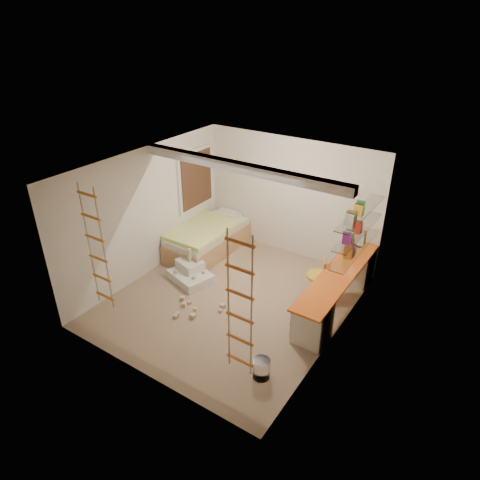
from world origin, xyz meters
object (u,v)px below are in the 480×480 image
Objects in this scene: desk at (337,289)px; swivel_chair at (319,284)px; play_platform at (191,273)px; bed at (208,239)px.

swivel_chair reaches higher than desk.
desk is 2.90× the size of play_platform.
swivel_chair is 2.55m from play_platform.
desk is 2.91m from play_platform.
swivel_chair is at bearing 18.71° from play_platform.
swivel_chair is (-0.39, 0.09, -0.09)m from desk.
bed is 2.82m from swivel_chair.
swivel_chair is at bearing 166.53° from desk.
desk is at bearing -13.47° from swivel_chair.
bed reaches higher than play_platform.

